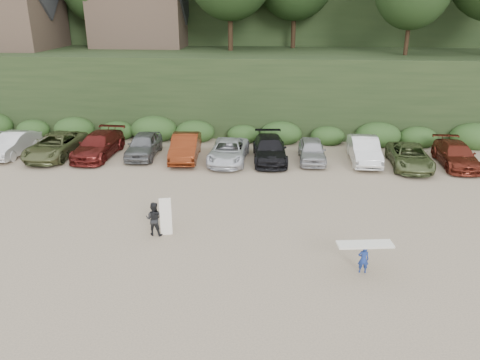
{
  "coord_description": "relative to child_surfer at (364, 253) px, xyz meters",
  "views": [
    {
      "loc": [
        0.64,
        -19.33,
        9.93
      ],
      "look_at": [
        -1.29,
        3.0,
        1.3
      ],
      "focal_mm": 35.0,
      "sensor_mm": 36.0,
      "label": 1
    }
  ],
  "objects": [
    {
      "name": "ground",
      "position": [
        -4.04,
        3.23,
        -0.87
      ],
      "size": [
        120.0,
        120.0,
        0.0
      ],
      "primitive_type": "plane",
      "color": "tan",
      "rests_on": "ground"
    },
    {
      "name": "parked_cars",
      "position": [
        -8.08,
        13.25,
        -0.11
      ],
      "size": [
        33.86,
        6.03,
        1.63
      ],
      "color": "silver",
      "rests_on": "ground"
    },
    {
      "name": "child_surfer",
      "position": [
        0.0,
        0.0,
        0.0
      ],
      "size": [
        2.19,
        0.89,
        1.28
      ],
      "color": "navy",
      "rests_on": "ground"
    },
    {
      "name": "adult_surfer",
      "position": [
        -8.82,
        2.41,
        -0.07
      ],
      "size": [
        1.25,
        0.67,
        1.86
      ],
      "color": "black",
      "rests_on": "ground"
    }
  ]
}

